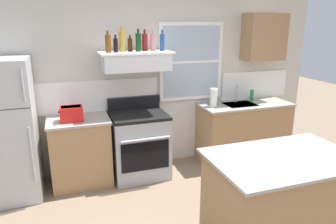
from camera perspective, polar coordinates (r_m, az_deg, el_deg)
name	(u,v)px	position (r m, az deg, el deg)	size (l,w,h in m)	color
back_wall	(151,77)	(4.56, -3.20, 6.53)	(5.40, 0.11, 2.70)	beige
refrigerator	(5,131)	(4.21, -27.78, -3.08)	(0.70, 0.72, 1.72)	#B7BABC
counter_left_of_stove	(81,151)	(4.34, -15.79, -6.94)	(0.79, 0.63, 0.91)	#9E754C
toaster	(71,113)	(4.09, -17.38, -0.26)	(0.30, 0.20, 0.19)	red
stove_range	(139,144)	(4.40, -5.28, -5.93)	(0.76, 0.69, 1.09)	#9EA0A5
range_hood_shelf	(136,61)	(4.20, -6.00, 9.38)	(0.96, 0.52, 0.24)	silver
bottle_amber_wine	(108,43)	(4.07, -10.98, 12.31)	(0.07, 0.07, 0.27)	brown
bottle_balsamic_dark	(116,45)	(4.09, -9.61, 12.08)	(0.06, 0.06, 0.22)	black
bottle_champagne_gold_foil	(122,41)	(4.20, -8.44, 12.81)	(0.08, 0.08, 0.32)	#B29333
bottle_brown_stout	(130,45)	(4.22, -7.00, 12.24)	(0.06, 0.06, 0.21)	#381E0F
bottle_dark_green_wine	(138,42)	(4.19, -5.47, 12.71)	(0.07, 0.07, 0.29)	#143819
bottle_red_label_wine	(145,42)	(4.28, -4.29, 12.76)	(0.07, 0.07, 0.28)	maroon
bottle_rose_pink	(153,42)	(4.26, -2.75, 12.71)	(0.07, 0.07, 0.27)	#C67F84
bottle_blue_liqueur	(162,42)	(4.24, -1.07, 12.75)	(0.07, 0.07, 0.28)	#1E478C
counter_right_with_sink	(243,131)	(5.07, 13.65, -3.39)	(1.43, 0.63, 0.91)	#9E754C
sink_faucet	(237,91)	(4.93, 12.55, 3.71)	(0.03, 0.17, 0.28)	silver
paper_towel_roll	(214,97)	(4.64, 8.41, 2.67)	(0.11, 0.11, 0.27)	white
dish_soap_bottle	(252,95)	(5.10, 15.17, 2.96)	(0.06, 0.06, 0.18)	#268C3F
kitchen_island	(280,200)	(3.31, 19.96, -14.94)	(1.40, 0.90, 0.91)	#9E754C
upper_cabinet_right	(264,37)	(5.11, 17.30, 13.05)	(0.64, 0.32, 0.70)	#9E754C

